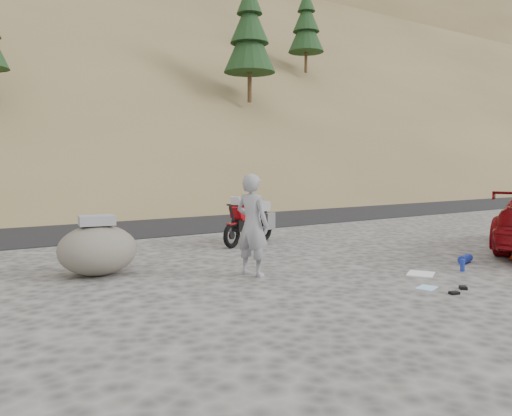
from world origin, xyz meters
The scene contains 12 objects.
ground centered at (0.00, 0.00, 0.00)m, with size 140.00×140.00×0.00m, color #423F3D.
road centered at (0.00, 9.00, 0.00)m, with size 120.00×7.00×0.05m, color black.
hillside centered at (-0.05, 40.88, 11.08)m, with size 120.00×73.00×46.72m.
motorcycle centered at (0.67, 3.38, 0.50)m, with size 1.85×1.02×1.17m.
man centered at (-1.16, 0.49, 0.00)m, with size 0.63×0.41×1.71m, color gray.
boulder centered at (-3.33, 1.93, 0.45)m, with size 1.63×1.52×1.04m.
gear_white_cloth centered at (1.29, -1.01, 0.01)m, with size 0.47×0.42×0.02m, color white.
gear_blue_mat centered at (2.81, -0.83, 0.08)m, with size 0.16×0.16×0.39m, color navy.
gear_bottle centered at (2.10, -1.25, 0.11)m, with size 0.08×0.08×0.21m, color navy.
gear_glove_a centered at (0.61, -2.14, 0.02)m, with size 0.14×0.10×0.04m, color black.
gear_glove_b centered at (0.98, -2.03, 0.02)m, with size 0.14×0.10×0.05m, color black.
gear_blue_cloth centered at (0.57, -1.70, 0.01)m, with size 0.33×0.24×0.01m, color #9CCFF2.
Camera 1 is at (-5.64, -6.48, 1.85)m, focal length 35.00 mm.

